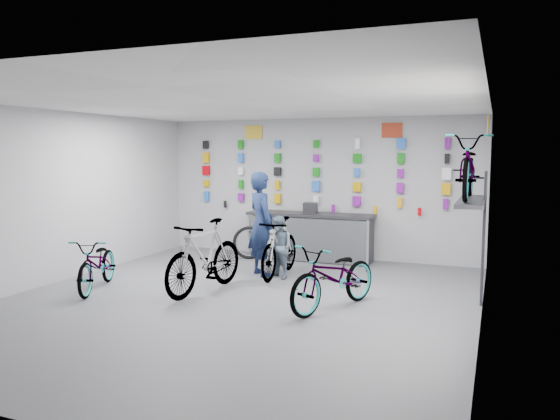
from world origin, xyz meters
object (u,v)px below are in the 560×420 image
at_px(counter, 310,237).
at_px(bike_right, 335,276).
at_px(bike_service, 280,247).
at_px(customer, 279,247).
at_px(bike_left, 98,264).
at_px(bike_center, 205,256).
at_px(clerk, 261,224).

xyz_separation_m(counter, bike_right, (1.50, -3.34, -0.00)).
xyz_separation_m(bike_service, customer, (0.05, -0.16, 0.03)).
bearing_deg(bike_left, bike_center, -4.44).
distance_m(bike_center, clerk, 1.56).
xyz_separation_m(bike_right, customer, (-1.48, 1.52, 0.08)).
bearing_deg(bike_center, clerk, 84.03).
height_order(bike_center, bike_service, bike_center).
bearing_deg(bike_center, bike_right, 3.32).
height_order(bike_left, clerk, clerk).
distance_m(bike_right, customer, 2.12).
bearing_deg(bike_service, bike_center, -116.82).
height_order(bike_right, clerk, clerk).
bearing_deg(bike_right, bike_left, -152.45).
bearing_deg(bike_center, customer, 68.34).
xyz_separation_m(bike_left, bike_right, (3.95, 0.36, 0.04)).
distance_m(bike_center, customer, 1.55).
relative_size(counter, bike_right, 1.46).
xyz_separation_m(counter, bike_center, (-0.73, -3.17, 0.10)).
bearing_deg(customer, bike_center, -88.43).
height_order(bike_service, clerk, clerk).
height_order(bike_left, customer, customer).
xyz_separation_m(counter, bike_service, (-0.02, -1.66, 0.05)).
bearing_deg(counter, bike_service, -90.75).
distance_m(bike_left, clerk, 2.93).
xyz_separation_m(bike_right, bike_service, (-1.53, 1.68, 0.06)).
height_order(bike_left, bike_center, bike_center).
relative_size(counter, bike_left, 1.61).
bearing_deg(bike_service, bike_left, -141.54).
distance_m(counter, customer, 1.83).
distance_m(counter, bike_service, 1.67).
height_order(bike_right, customer, customer).
bearing_deg(bike_left, clerk, 22.36).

